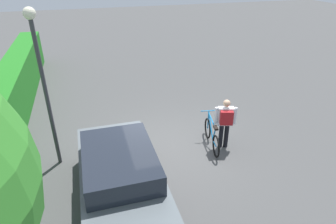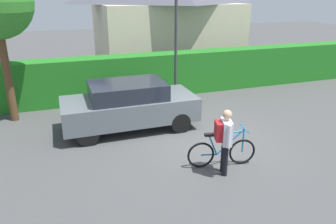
% 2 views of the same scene
% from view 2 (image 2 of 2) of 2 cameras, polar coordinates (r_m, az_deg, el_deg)
% --- Properties ---
extents(ground_plane, '(60.00, 60.00, 0.00)m').
position_cam_2_polar(ground_plane, '(9.07, 7.08, -5.35)').
color(ground_plane, '#474747').
extents(hedge_row, '(20.20, 0.90, 1.66)m').
position_cam_2_polar(hedge_row, '(12.92, -1.96, 6.65)').
color(hedge_row, '#21721F').
rests_on(hedge_row, ground).
extents(house_distant, '(7.34, 5.61, 5.16)m').
position_cam_2_polar(house_distant, '(17.79, -0.46, 16.41)').
color(house_distant, beige).
rests_on(house_distant, ground).
extents(parked_car_near, '(3.95, 1.73, 1.45)m').
position_cam_2_polar(parked_car_near, '(9.68, -6.89, 1.30)').
color(parked_car_near, slate).
rests_on(parked_car_near, ground).
extents(bicycle, '(1.66, 0.50, 0.96)m').
position_cam_2_polar(bicycle, '(7.81, 9.50, -6.94)').
color(bicycle, black).
rests_on(bicycle, ground).
extents(person_rider, '(0.44, 0.62, 1.56)m').
position_cam_2_polar(person_rider, '(7.25, 9.94, -4.27)').
color(person_rider, black).
rests_on(person_rider, ground).
extents(street_lamp, '(0.28, 0.28, 4.15)m').
position_cam_2_polar(street_lamp, '(11.18, 1.42, 14.16)').
color(street_lamp, '#38383D').
rests_on(street_lamp, ground).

